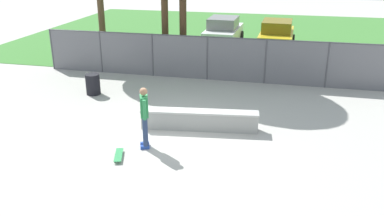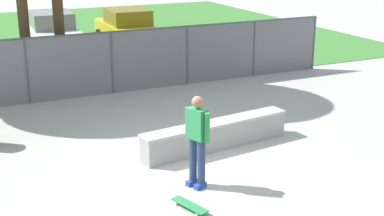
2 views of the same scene
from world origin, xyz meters
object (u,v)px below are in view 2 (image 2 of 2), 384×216
Objects in this scene: skateboarder at (197,137)px; car_yellow at (127,28)px; concrete_ledge at (216,135)px; car_white at (52,31)px; skateboard at (190,205)px.

car_yellow is (3.19, 13.63, -0.17)m from skateboarder.
car_white is (-1.21, 12.47, 0.52)m from concrete_ledge.
skateboarder is 14.00m from car_yellow.
skateboard is 0.19× the size of car_yellow.
car_yellow reaches higher than skateboard.
skateboard is 14.90m from car_yellow.
skateboard is at bearing -123.66° from skateboarder.
car_yellow is at bearing 75.54° from skateboard.
car_white is at bearing 87.81° from skateboard.
car_white reaches higher than concrete_ledge.
skateboard is (-0.52, -0.78, -0.94)m from skateboarder.
concrete_ledge is 12.20m from car_yellow.
car_white is at bearing 171.98° from car_yellow.
skateboard is at bearing -104.46° from car_yellow.
car_yellow is (1.94, 12.03, 0.52)m from concrete_ledge.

